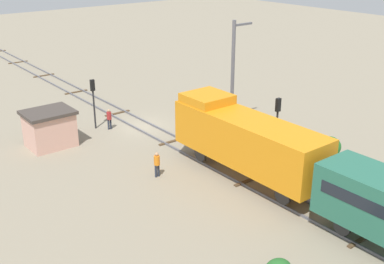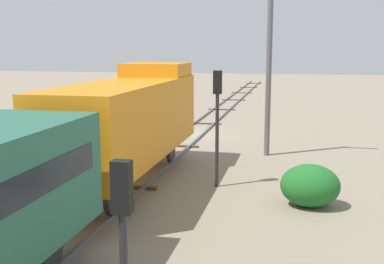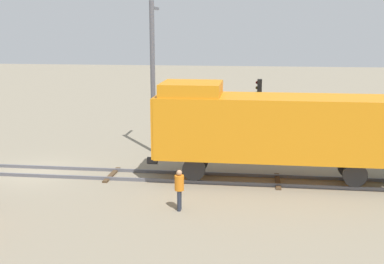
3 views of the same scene
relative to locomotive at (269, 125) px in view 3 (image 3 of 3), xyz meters
The scene contains 7 objects.
ground_plane 12.15m from the locomotive, 90.00° to the right, with size 148.09×148.09×0.00m, color gray.
railway_track 12.13m from the locomotive, 90.00° to the right, with size 2.40×98.73×0.16m.
locomotive is the anchor object (origin of this frame).
traffic_signal_mid 3.45m from the locomotive, behind, with size 0.32×0.34×4.60m.
worker_by_signal 5.82m from the locomotive, 40.74° to the right, with size 0.38×0.38×1.70m.
catenary_mast 8.51m from the locomotive, 127.51° to the right, with size 1.94×0.28×8.79m.
bush_mid 7.36m from the locomotive, 169.50° to the left, with size 2.05×1.68×1.49m, color #1E6526.
Camera 3 is at (22.44, 11.08, 7.22)m, focal length 45.00 mm.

